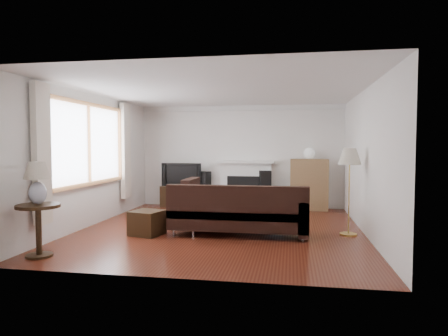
% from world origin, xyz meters
% --- Properties ---
extents(room, '(5.10, 5.60, 2.54)m').
position_xyz_m(room, '(0.00, 0.00, 1.25)').
color(room, '#572013').
rests_on(room, ground).
extents(window, '(0.12, 2.74, 1.54)m').
position_xyz_m(window, '(-2.45, -0.20, 1.55)').
color(window, '#966237').
rests_on(window, room).
extents(curtain_near, '(0.10, 0.35, 2.10)m').
position_xyz_m(curtain_near, '(-2.40, -1.72, 1.40)').
color(curtain_near, white).
rests_on(curtain_near, room).
extents(curtain_far, '(0.10, 0.35, 2.10)m').
position_xyz_m(curtain_far, '(-2.40, 1.32, 1.40)').
color(curtain_far, white).
rests_on(curtain_far, room).
extents(fireplace, '(1.40, 0.26, 1.15)m').
position_xyz_m(fireplace, '(0.15, 2.64, 0.57)').
color(fireplace, white).
rests_on(fireplace, room).
extents(tv_stand, '(1.04, 0.47, 0.52)m').
position_xyz_m(tv_stand, '(-1.42, 2.49, 0.26)').
color(tv_stand, black).
rests_on(tv_stand, ground).
extents(television, '(0.99, 0.13, 0.57)m').
position_xyz_m(television, '(-1.42, 2.49, 0.80)').
color(television, black).
rests_on(television, tv_stand).
extents(speaker_left, '(0.32, 0.36, 0.88)m').
position_xyz_m(speaker_left, '(-0.88, 2.54, 0.44)').
color(speaker_left, black).
rests_on(speaker_left, ground).
extents(speaker_right, '(0.33, 0.37, 0.92)m').
position_xyz_m(speaker_right, '(0.62, 2.54, 0.46)').
color(speaker_right, black).
rests_on(speaker_right, ground).
extents(bookshelf, '(0.88, 0.42, 1.20)m').
position_xyz_m(bookshelf, '(1.67, 2.51, 0.60)').
color(bookshelf, olive).
rests_on(bookshelf, ground).
extents(globe_lamp, '(0.26, 0.26, 0.26)m').
position_xyz_m(globe_lamp, '(1.67, 2.51, 1.33)').
color(globe_lamp, white).
rests_on(globe_lamp, bookshelf).
extents(sectional_sofa, '(2.52, 1.84, 0.81)m').
position_xyz_m(sectional_sofa, '(0.37, -0.35, 0.41)').
color(sectional_sofa, black).
rests_on(sectional_sofa, ground).
extents(coffee_table, '(1.25, 0.80, 0.46)m').
position_xyz_m(coffee_table, '(0.63, 0.96, 0.23)').
color(coffee_table, '#987B48').
rests_on(coffee_table, ground).
extents(footstool, '(0.59, 0.59, 0.41)m').
position_xyz_m(footstool, '(-1.17, -0.66, 0.21)').
color(footstool, black).
rests_on(footstool, ground).
extents(floor_lamp, '(0.49, 0.49, 1.48)m').
position_xyz_m(floor_lamp, '(2.22, -0.11, 0.74)').
color(floor_lamp, gold).
rests_on(floor_lamp, ground).
extents(side_table, '(0.58, 0.58, 0.72)m').
position_xyz_m(side_table, '(-2.15, -2.20, 0.36)').
color(side_table, black).
rests_on(side_table, ground).
extents(table_lamp, '(0.36, 0.36, 0.57)m').
position_xyz_m(table_lamp, '(-2.15, -2.20, 1.01)').
color(table_lamp, silver).
rests_on(table_lamp, side_table).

